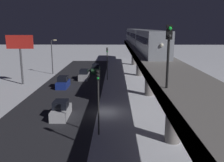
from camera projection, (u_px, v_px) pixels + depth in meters
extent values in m
plane|color=white|center=(104.00, 112.00, 30.17)|extent=(240.00, 240.00, 0.00)
cube|color=#28282D|center=(53.00, 112.00, 30.25)|extent=(11.00, 94.18, 0.01)
cube|color=gray|center=(160.00, 64.00, 28.80)|extent=(5.00, 94.18, 0.80)
cube|color=#38383D|center=(139.00, 64.00, 28.83)|extent=(0.24, 92.29, 0.80)
cylinder|color=gray|center=(134.00, 55.00, 67.80)|extent=(1.40, 1.40, 5.59)
cylinder|color=gray|center=(140.00, 63.00, 52.48)|extent=(1.40, 1.40, 5.59)
cylinder|color=gray|center=(150.00, 77.00, 37.15)|extent=(1.40, 1.40, 5.59)
cylinder|color=gray|center=(174.00, 112.00, 21.82)|extent=(1.40, 1.40, 5.59)
cube|color=#999EA8|center=(150.00, 42.00, 36.52)|extent=(2.90, 18.00, 3.40)
cube|color=black|center=(150.00, 39.00, 36.43)|extent=(2.94, 16.20, 0.90)
cube|color=#999EA8|center=(139.00, 37.00, 54.68)|extent=(2.90, 18.00, 3.40)
cube|color=black|center=(139.00, 35.00, 54.59)|extent=(2.94, 16.20, 0.90)
cube|color=#999EA8|center=(133.00, 35.00, 72.84)|extent=(2.90, 18.00, 3.40)
cube|color=black|center=(133.00, 33.00, 72.76)|extent=(2.94, 16.20, 0.90)
sphere|color=white|center=(162.00, 45.00, 27.64)|extent=(0.44, 0.44, 0.44)
cylinder|color=black|center=(168.00, 63.00, 15.47)|extent=(0.16, 0.16, 3.20)
cube|color=black|center=(169.00, 32.00, 15.05)|extent=(0.36, 0.28, 0.90)
sphere|color=#19F23F|center=(170.00, 28.00, 14.85)|extent=(0.22, 0.22, 0.22)
sphere|color=#333333|center=(170.00, 36.00, 14.94)|extent=(0.22, 0.22, 0.22)
cube|color=#2D6038|center=(96.00, 70.00, 56.39)|extent=(1.80, 4.71, 1.10)
cube|color=black|center=(96.00, 66.00, 56.18)|extent=(1.58, 2.26, 0.87)
cylinder|color=black|center=(93.00, 70.00, 57.88)|extent=(0.20, 0.64, 0.64)
cylinder|color=black|center=(100.00, 70.00, 57.86)|extent=(0.20, 0.64, 0.64)
cylinder|color=black|center=(92.00, 72.00, 55.03)|extent=(0.20, 0.64, 0.64)
cylinder|color=black|center=(99.00, 72.00, 55.00)|extent=(0.20, 0.64, 0.64)
cube|color=navy|center=(63.00, 84.00, 42.51)|extent=(1.80, 4.15, 1.10)
cube|color=black|center=(63.00, 79.00, 42.30)|extent=(1.58, 1.99, 0.87)
cube|color=#B2B2B7|center=(84.00, 76.00, 49.34)|extent=(1.80, 4.73, 1.10)
cube|color=black|center=(84.00, 72.00, 49.13)|extent=(1.58, 2.27, 0.87)
cube|color=silver|center=(61.00, 112.00, 28.39)|extent=(1.80, 4.11, 1.10)
cube|color=black|center=(61.00, 104.00, 28.18)|extent=(1.58, 1.97, 0.87)
cylinder|color=#2D2D2D|center=(98.00, 108.00, 23.22)|extent=(0.16, 0.16, 5.50)
cube|color=black|center=(98.00, 75.00, 22.53)|extent=(0.32, 0.32, 0.90)
sphere|color=black|center=(98.00, 72.00, 22.29)|extent=(0.20, 0.20, 0.20)
sphere|color=black|center=(98.00, 75.00, 22.36)|extent=(0.20, 0.20, 0.20)
sphere|color=#19E53F|center=(98.00, 78.00, 22.42)|extent=(0.20, 0.20, 0.20)
cylinder|color=#2D2D2D|center=(107.00, 66.00, 48.02)|extent=(0.16, 0.16, 5.50)
cube|color=black|center=(107.00, 50.00, 47.33)|extent=(0.32, 0.32, 0.90)
sphere|color=black|center=(107.00, 48.00, 47.09)|extent=(0.20, 0.20, 0.20)
sphere|color=black|center=(107.00, 50.00, 47.16)|extent=(0.20, 0.20, 0.20)
sphere|color=#19E53F|center=(107.00, 52.00, 47.22)|extent=(0.20, 0.20, 0.20)
cylinder|color=#4C4C51|center=(22.00, 67.00, 44.25)|extent=(0.36, 0.36, 6.50)
cube|color=red|center=(20.00, 42.00, 43.29)|extent=(4.80, 0.30, 2.40)
cylinder|color=#38383D|center=(52.00, 57.00, 53.94)|extent=(0.20, 0.20, 7.50)
ellipsoid|color=#F4E5B2|center=(55.00, 40.00, 53.13)|extent=(0.90, 0.44, 0.30)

